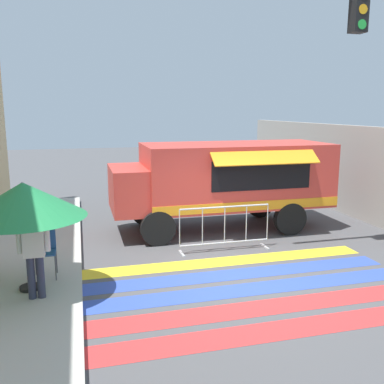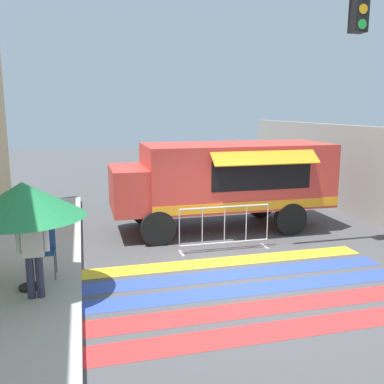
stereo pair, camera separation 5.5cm
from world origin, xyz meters
name	(u,v)px [view 2 (the right image)]	position (x,y,z in m)	size (l,w,h in m)	color
ground_plane	(237,274)	(0.00, 0.00, 0.00)	(60.00, 60.00, 0.00)	#4C4C4F
concrete_wall_right	(369,175)	(5.22, 3.00, 1.41)	(0.20, 16.00, 2.81)	#A39E93
crosswalk_painted	(252,289)	(0.00, -0.77, 0.00)	(6.40, 3.60, 0.01)	red
food_truck	(220,178)	(0.69, 3.25, 1.46)	(5.95, 2.61, 2.38)	#D13D33
traffic_signal_pole	(379,65)	(3.48, 0.67, 4.27)	(4.23, 0.29, 6.33)	#515456
patio_umbrella	(23,200)	(-3.97, -0.09, 1.78)	(2.12, 2.12, 1.93)	black
folding_chair	(44,246)	(-3.73, 0.49, 0.74)	(0.41, 0.41, 0.96)	#4C4C51
vendor_person	(33,248)	(-3.82, -0.50, 1.04)	(0.53, 0.21, 1.57)	#2D3347
barricade_front	(225,229)	(0.22, 1.46, 0.54)	(2.20, 0.44, 1.08)	#B7BABF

